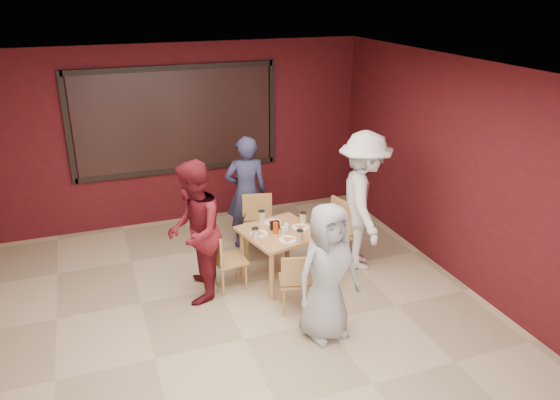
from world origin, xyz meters
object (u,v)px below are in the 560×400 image
object	(u,v)px
chair_left	(224,257)
chair_right	(334,230)
chair_front	(296,279)
chair_back	(258,222)
diner_right	(363,201)
diner_front	(327,272)
diner_left	(194,232)
dining_table	(280,237)
diner_back	(246,192)

from	to	relation	value
chair_left	chair_right	distance (m)	1.54
chair_left	chair_right	world-z (taller)	chair_right
chair_front	chair_right	distance (m)	1.26
chair_back	chair_right	distance (m)	1.10
chair_left	diner_right	distance (m)	1.96
chair_left	diner_front	distance (m)	1.57
diner_left	dining_table	bearing A→B (deg)	107.98
chair_back	diner_left	size ratio (longest dim) A/B	0.50
dining_table	diner_back	bearing A→B (deg)	95.04
chair_right	diner_left	distance (m)	1.94
chair_front	diner_right	bearing A→B (deg)	31.44
dining_table	diner_left	bearing A→B (deg)	-178.49
diner_front	diner_left	world-z (taller)	diner_left
dining_table	diner_front	distance (m)	1.30
chair_right	diner_left	bearing A→B (deg)	-175.84
dining_table	chair_front	size ratio (longest dim) A/B	1.39
diner_left	diner_right	distance (m)	2.27
dining_table	chair_right	size ratio (longest dim) A/B	1.14
dining_table	chair_front	world-z (taller)	dining_table
chair_front	diner_right	xyz separation A→B (m)	(1.25, 0.77, 0.50)
chair_front	diner_back	bearing A→B (deg)	90.47
diner_right	chair_left	bearing A→B (deg)	106.66
diner_front	diner_back	bearing A→B (deg)	82.78
dining_table	chair_back	distance (m)	0.82
diner_left	diner_front	bearing A→B (deg)	58.82
diner_left	chair_back	bearing A→B (deg)	144.77
chair_left	diner_front	size ratio (longest dim) A/B	0.51
chair_back	diner_front	xyz separation A→B (m)	(0.09, -2.10, 0.28)
diner_front	diner_back	distance (m)	2.42
chair_left	diner_left	xyz separation A→B (m)	(-0.37, -0.06, 0.43)
chair_right	chair_left	bearing A→B (deg)	-176.89
diner_back	chair_back	bearing A→B (deg)	111.43
diner_front	diner_left	distance (m)	1.71
chair_back	diner_right	bearing A→B (deg)	-34.14
diner_right	chair_front	bearing A→B (deg)	138.92
chair_right	diner_back	size ratio (longest dim) A/B	0.56
chair_back	diner_front	distance (m)	2.12
chair_right	diner_left	xyz separation A→B (m)	(-1.91, -0.14, 0.34)
diner_back	diner_left	distance (m)	1.52
chair_right	diner_back	xyz separation A→B (m)	(-0.91, 1.01, 0.30)
chair_left	diner_back	xyz separation A→B (m)	(0.62, 1.09, 0.38)
chair_front	chair_left	xyz separation A→B (m)	(-0.64, 0.79, 0.01)
chair_front	diner_front	bearing A→B (deg)	-74.86
dining_table	chair_back	xyz separation A→B (m)	(-0.03, 0.81, -0.13)
dining_table	chair_back	world-z (taller)	chair_back
chair_left	diner_left	size ratio (longest dim) A/B	0.45
diner_front	diner_back	size ratio (longest dim) A/B	0.93
diner_front	diner_left	bearing A→B (deg)	121.40
chair_front	chair_right	world-z (taller)	chair_right
chair_left	chair_right	size ratio (longest dim) A/B	0.84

